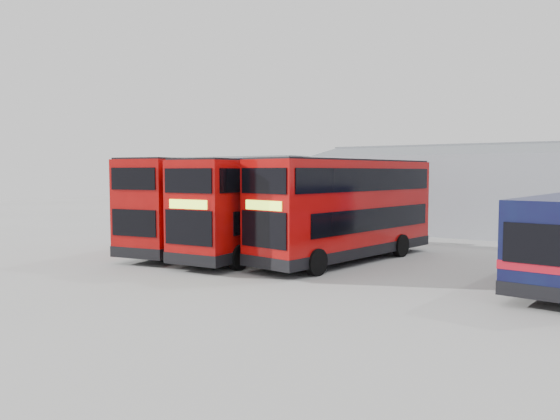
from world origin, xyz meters
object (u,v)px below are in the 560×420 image
at_px(double_decker_centre, 260,209).
at_px(double_decker_left, 204,205).
at_px(office_block, 253,189).
at_px(double_decker_right, 346,211).
at_px(panel_van, 222,208).
at_px(maintenance_shed, 550,193).

bearing_deg(double_decker_centre, double_decker_left, 175.51).
distance_m(double_decker_left, double_decker_centre, 3.50).
relative_size(office_block, double_decker_centre, 1.14).
relative_size(double_decker_right, panel_van, 2.09).
bearing_deg(panel_van, double_decker_left, -62.86).
xyz_separation_m(double_decker_right, panel_van, (-15.61, 10.50, -1.02)).
relative_size(double_decker_left, double_decker_centre, 1.02).
height_order(office_block, double_decker_centre, office_block).
height_order(double_decker_left, double_decker_right, double_decker_left).
distance_m(office_block, panel_van, 4.49).
distance_m(maintenance_shed, double_decker_centre, 20.42).
xyz_separation_m(double_decker_left, double_decker_right, (7.54, 0.90, -0.03)).
bearing_deg(office_block, double_decker_right, -42.94).
height_order(maintenance_shed, panel_van, maintenance_shed).
bearing_deg(double_decker_left, maintenance_shed, -136.56).
distance_m(double_decker_centre, double_decker_right, 4.15).
distance_m(double_decker_left, panel_van, 14.00).
height_order(office_block, double_decker_right, office_block).
bearing_deg(double_decker_centre, office_block, 123.07).
bearing_deg(double_decker_left, double_decker_right, 177.95).
bearing_deg(panel_van, office_block, 85.27).
height_order(maintenance_shed, double_decker_centre, maintenance_shed).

